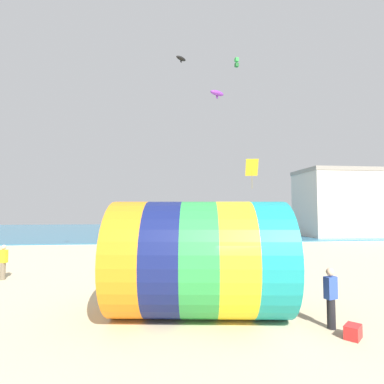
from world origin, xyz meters
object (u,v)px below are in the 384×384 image
at_px(kite_yellow_diamond, 252,168).
at_px(bystander_near_water, 278,250).
at_px(kite_handler, 331,297).
at_px(kite_purple_parafoil, 217,93).
at_px(kite_black_parafoil, 181,58).
at_px(cooler_box, 353,332).
at_px(kite_green_box, 237,62).
at_px(bystander_mid_beach, 122,249).
at_px(bystander_far_left, 3,262).
at_px(giant_inflatable_tube, 200,258).

xyz_separation_m(kite_yellow_diamond, bystander_near_water, (-0.88, -7.81, -6.38)).
distance_m(kite_handler, kite_purple_parafoil, 20.36).
bearing_deg(kite_handler, kite_black_parafoil, 110.49).
bearing_deg(kite_black_parafoil, cooler_box, -69.81).
bearing_deg(kite_yellow_diamond, kite_purple_parafoil, -154.99).
relative_size(kite_green_box, kite_black_parafoil, 1.08).
bearing_deg(cooler_box, bystander_mid_beach, 120.51).
xyz_separation_m(kite_handler, kite_black_parafoil, (-3.69, 9.88, 12.14)).
xyz_separation_m(kite_handler, bystander_mid_beach, (-7.47, 12.31, -0.07)).
height_order(kite_yellow_diamond, bystander_mid_beach, kite_yellow_diamond).
relative_size(kite_purple_parafoil, bystander_far_left, 0.87).
bearing_deg(bystander_far_left, kite_handler, -30.89).
height_order(kite_handler, kite_yellow_diamond, kite_yellow_diamond).
xyz_separation_m(bystander_mid_beach, bystander_far_left, (-5.29, -4.68, 0.05)).
bearing_deg(kite_handler, kite_purple_parafoil, 90.46).
relative_size(giant_inflatable_tube, bystander_mid_beach, 3.72).
bearing_deg(kite_yellow_diamond, bystander_far_left, -148.04).
distance_m(kite_yellow_diamond, bystander_mid_beach, 13.73).
bearing_deg(kite_green_box, kite_yellow_diamond, -8.52).
distance_m(kite_handler, bystander_near_water, 10.22).
bearing_deg(cooler_box, kite_purple_parafoil, 91.11).
bearing_deg(bystander_far_left, bystander_mid_beach, 41.46).
bearing_deg(bystander_near_water, cooler_box, -102.30).
bearing_deg(cooler_box, kite_green_box, 84.13).
distance_m(kite_purple_parafoil, cooler_box, 21.36).
height_order(kite_black_parafoil, bystander_far_left, kite_black_parafoil).
distance_m(kite_purple_parafoil, bystander_far_left, 19.69).
distance_m(bystander_far_left, cooler_box, 15.42).
bearing_deg(kite_black_parafoil, kite_purple_parafoil, 60.07).
distance_m(kite_black_parafoil, kite_purple_parafoil, 7.15).
relative_size(kite_black_parafoil, bystander_near_water, 0.46).
height_order(giant_inflatable_tube, bystander_near_water, giant_inflatable_tube).
bearing_deg(kite_purple_parafoil, kite_yellow_diamond, 25.01).
height_order(kite_green_box, bystander_mid_beach, kite_green_box).
distance_m(kite_yellow_diamond, bystander_near_water, 10.12).
relative_size(kite_black_parafoil, bystander_mid_beach, 0.49).
height_order(giant_inflatable_tube, bystander_mid_beach, giant_inflatable_tube).
bearing_deg(cooler_box, kite_yellow_diamond, 80.17).
height_order(kite_handler, kite_black_parafoil, kite_black_parafoil).
bearing_deg(kite_yellow_diamond, bystander_near_water, -96.42).
distance_m(kite_black_parafoil, bystander_far_left, 15.34).
distance_m(bystander_near_water, bystander_mid_beach, 10.26).
height_order(kite_black_parafoil, cooler_box, kite_black_parafoil).
bearing_deg(kite_yellow_diamond, kite_green_box, 171.48).
bearing_deg(bystander_mid_beach, bystander_near_water, -13.57).
bearing_deg(kite_yellow_diamond, giant_inflatable_tube, -113.62).
xyz_separation_m(giant_inflatable_tube, kite_black_parafoil, (0.01, 8.38, 11.17)).
height_order(giant_inflatable_tube, kite_yellow_diamond, kite_yellow_diamond).
bearing_deg(kite_green_box, kite_purple_parafoil, -140.71).
distance_m(kite_purple_parafoil, bystander_mid_beach, 15.04).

